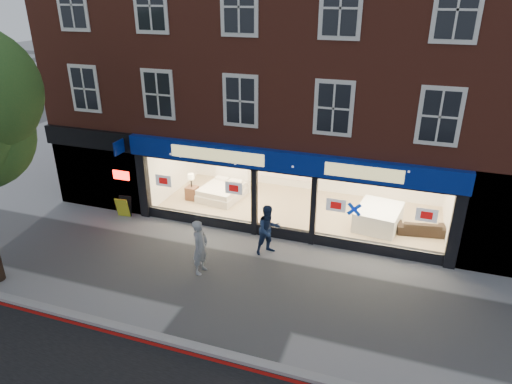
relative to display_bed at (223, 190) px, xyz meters
The scene contains 12 objects.
ground 6.32m from the display_bed, 58.92° to the right, with size 120.00×120.00×0.00m, color gray.
kerb_line 9.12m from the display_bed, 69.04° to the right, with size 60.00×0.10×0.01m, color #8C0A07.
kerb_stone 8.93m from the display_bed, 68.58° to the right, with size 60.00×0.25×0.12m, color gray.
showroom_floor 3.28m from the display_bed, ahead, with size 11.00×4.50×0.10m, color tan.
building 7.22m from the display_bed, 25.26° to the left, with size 19.00×8.26×10.30m.
display_bed is the anchor object (origin of this frame).
bedside_table 1.29m from the display_bed, 152.10° to the right, with size 0.45×0.45×0.55m, color brown.
mattress_stack 6.38m from the display_bed, ahead, with size 1.73×2.06×0.74m.
sofa 7.88m from the display_bed, ahead, with size 1.67×0.65×0.49m, color black.
a_board 4.05m from the display_bed, 138.13° to the right, with size 0.52×0.34×0.80m, color gold.
pedestrian_grey 5.42m from the display_bed, 74.51° to the right, with size 0.64×0.42×1.76m, color #94979B.
pedestrian_blue 4.64m from the display_bed, 48.24° to the right, with size 0.84×0.65×1.72m, color navy.
Camera 1 is at (3.73, -10.59, 8.08)m, focal length 32.00 mm.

